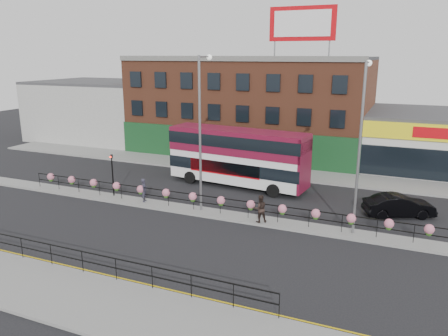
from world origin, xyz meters
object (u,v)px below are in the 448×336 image
at_px(double_decker_bus, 238,152).
at_px(car, 399,206).
at_px(pedestrian_a, 144,190).
at_px(lamp_column_east, 361,134).
at_px(lamp_column_west, 202,121).
at_px(pedestrian_b, 260,209).

relative_size(double_decker_bus, car, 2.46).
bearing_deg(pedestrian_a, lamp_column_east, -105.30).
relative_size(double_decker_bus, pedestrian_a, 6.85).
xyz_separation_m(lamp_column_west, lamp_column_east, (10.17, -0.04, -0.18)).
distance_m(car, lamp_column_west, 14.36).
bearing_deg(car, pedestrian_a, 80.23).
xyz_separation_m(double_decker_bus, pedestrian_a, (-4.67, -6.71, -1.87)).
distance_m(double_decker_bus, car, 12.84).
bearing_deg(double_decker_bus, car, -10.32).
distance_m(car, lamp_column_east, 7.23).
xyz_separation_m(double_decker_bus, lamp_column_east, (10.05, -6.46, 3.25)).
distance_m(pedestrian_a, lamp_column_east, 15.59).
height_order(car, pedestrian_a, pedestrian_a).
xyz_separation_m(car, pedestrian_b, (-8.12, -4.96, 0.30)).
xyz_separation_m(double_decker_bus, lamp_column_west, (-0.11, -6.42, 3.42)).
relative_size(double_decker_bus, pedestrian_b, 6.57).
bearing_deg(pedestrian_b, pedestrian_a, -36.10).
relative_size(car, pedestrian_b, 2.67).
height_order(car, lamp_column_west, lamp_column_west).
relative_size(pedestrian_a, lamp_column_west, 0.17).
height_order(double_decker_bus, lamp_column_east, lamp_column_east).
xyz_separation_m(pedestrian_a, pedestrian_b, (9.01, -0.52, 0.04)).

